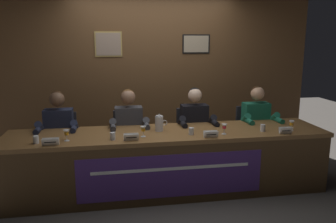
# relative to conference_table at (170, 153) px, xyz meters

# --- Properties ---
(ground_plane) EXTENTS (12.00, 12.00, 0.00)m
(ground_plane) POSITION_rel_conference_table_xyz_m (0.00, 0.12, -0.53)
(ground_plane) COLOR #4C4742
(wall_back_panelled) EXTENTS (5.08, 0.14, 2.60)m
(wall_back_panelled) POSITION_rel_conference_table_xyz_m (0.00, 1.54, 0.78)
(wall_back_panelled) COLOR brown
(wall_back_panelled) RESTS_ON ground_plane
(conference_table) EXTENTS (3.88, 0.84, 0.75)m
(conference_table) POSITION_rel_conference_table_xyz_m (0.00, 0.00, 0.00)
(conference_table) COLOR brown
(conference_table) RESTS_ON ground_plane
(chair_far_left) EXTENTS (0.44, 0.45, 0.89)m
(chair_far_left) POSITION_rel_conference_table_xyz_m (-1.34, 0.72, -0.10)
(chair_far_left) COLOR black
(chair_far_left) RESTS_ON ground_plane
(panelist_far_left) EXTENTS (0.51, 0.48, 1.22)m
(panelist_far_left) POSITION_rel_conference_table_xyz_m (-1.34, 0.52, 0.18)
(panelist_far_left) COLOR black
(panelist_far_left) RESTS_ON ground_plane
(nameplate_far_left) EXTENTS (0.17, 0.06, 0.08)m
(nameplate_far_left) POSITION_rel_conference_table_xyz_m (-1.32, -0.22, 0.27)
(nameplate_far_left) COLOR white
(nameplate_far_left) RESTS_ON conference_table
(juice_glass_far_left) EXTENTS (0.06, 0.06, 0.12)m
(juice_glass_far_left) POSITION_rel_conference_table_xyz_m (-1.17, -0.07, 0.32)
(juice_glass_far_left) COLOR white
(juice_glass_far_left) RESTS_ON conference_table
(water_cup_far_left) EXTENTS (0.06, 0.06, 0.08)m
(water_cup_far_left) POSITION_rel_conference_table_xyz_m (-1.48, -0.11, 0.27)
(water_cup_far_left) COLOR silver
(water_cup_far_left) RESTS_ON conference_table
(chair_center_left) EXTENTS (0.44, 0.45, 0.89)m
(chair_center_left) POSITION_rel_conference_table_xyz_m (-0.45, 0.72, -0.10)
(chair_center_left) COLOR black
(chair_center_left) RESTS_ON ground_plane
(panelist_center_left) EXTENTS (0.51, 0.48, 1.22)m
(panelist_center_left) POSITION_rel_conference_table_xyz_m (-0.45, 0.52, 0.18)
(panelist_center_left) COLOR black
(panelist_center_left) RESTS_ON ground_plane
(nameplate_center_left) EXTENTS (0.17, 0.06, 0.08)m
(nameplate_center_left) POSITION_rel_conference_table_xyz_m (-0.46, -0.18, 0.27)
(nameplate_center_left) COLOR white
(nameplate_center_left) RESTS_ON conference_table
(juice_glass_center_left) EXTENTS (0.06, 0.06, 0.12)m
(juice_glass_center_left) POSITION_rel_conference_table_xyz_m (-0.32, -0.05, 0.32)
(juice_glass_center_left) COLOR white
(juice_glass_center_left) RESTS_ON conference_table
(water_cup_center_left) EXTENTS (0.06, 0.06, 0.08)m
(water_cup_center_left) POSITION_rel_conference_table_xyz_m (-0.67, -0.12, 0.27)
(water_cup_center_left) COLOR silver
(water_cup_center_left) RESTS_ON conference_table
(chair_center_right) EXTENTS (0.44, 0.45, 0.89)m
(chair_center_right) POSITION_rel_conference_table_xyz_m (0.45, 0.72, -0.10)
(chair_center_right) COLOR black
(chair_center_right) RESTS_ON ground_plane
(panelist_center_right) EXTENTS (0.51, 0.48, 1.22)m
(panelist_center_right) POSITION_rel_conference_table_xyz_m (0.45, 0.52, 0.18)
(panelist_center_right) COLOR black
(panelist_center_right) RESTS_ON ground_plane
(nameplate_center_right) EXTENTS (0.17, 0.06, 0.08)m
(nameplate_center_right) POSITION_rel_conference_table_xyz_m (0.44, -0.22, 0.27)
(nameplate_center_right) COLOR white
(nameplate_center_right) RESTS_ON conference_table
(juice_glass_center_right) EXTENTS (0.06, 0.06, 0.12)m
(juice_glass_center_right) POSITION_rel_conference_table_xyz_m (0.64, -0.10, 0.32)
(juice_glass_center_right) COLOR white
(juice_glass_center_right) RESTS_ON conference_table
(water_cup_center_right) EXTENTS (0.06, 0.06, 0.08)m
(water_cup_center_right) POSITION_rel_conference_table_xyz_m (0.25, -0.06, 0.27)
(water_cup_center_right) COLOR silver
(water_cup_center_right) RESTS_ON conference_table
(chair_far_right) EXTENTS (0.44, 0.45, 0.89)m
(chair_far_right) POSITION_rel_conference_table_xyz_m (1.34, 0.72, -0.10)
(chair_far_right) COLOR black
(chair_far_right) RESTS_ON ground_plane
(panelist_far_right) EXTENTS (0.51, 0.48, 1.22)m
(panelist_far_right) POSITION_rel_conference_table_xyz_m (1.34, 0.52, 0.18)
(panelist_far_right) COLOR black
(panelist_far_right) RESTS_ON ground_plane
(nameplate_far_right) EXTENTS (0.15, 0.06, 0.08)m
(nameplate_far_right) POSITION_rel_conference_table_xyz_m (1.36, -0.21, 0.27)
(nameplate_far_right) COLOR white
(nameplate_far_right) RESTS_ON conference_table
(juice_glass_far_right) EXTENTS (0.06, 0.06, 0.12)m
(juice_glass_far_right) POSITION_rel_conference_table_xyz_m (1.50, -0.08, 0.32)
(juice_glass_far_right) COLOR white
(juice_glass_far_right) RESTS_ON conference_table
(water_cup_far_right) EXTENTS (0.06, 0.06, 0.08)m
(water_cup_far_right) POSITION_rel_conference_table_xyz_m (1.14, -0.06, 0.27)
(water_cup_far_right) COLOR silver
(water_cup_far_right) RESTS_ON conference_table
(water_pitcher_central) EXTENTS (0.15, 0.10, 0.21)m
(water_pitcher_central) POSITION_rel_conference_table_xyz_m (-0.10, 0.17, 0.32)
(water_pitcher_central) COLOR silver
(water_pitcher_central) RESTS_ON conference_table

